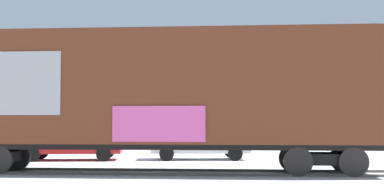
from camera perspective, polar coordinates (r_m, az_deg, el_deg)
The scene contains 7 objects.
ground_plane at distance 16.65m, azimuth -4.17°, elevation -8.86°, with size 260.00×260.00×0.00m, color silver.
track at distance 16.85m, azimuth -8.01°, elevation -8.64°, with size 60.02×3.08×0.08m.
freight_car at distance 16.63m, azimuth -4.99°, elevation 0.61°, with size 15.86×3.03×4.88m.
flagpole at distance 30.19m, azimuth 15.21°, elevation 2.59°, with size 0.28×1.38×7.31m.
hillside at distance 91.90m, azimuth 2.04°, elevation -1.02°, with size 153.32×34.87×14.73m.
parked_car_red at distance 22.73m, azimuth -13.77°, elevation -5.13°, with size 4.62×2.34×1.64m.
parked_car_white at distance 22.46m, azimuth 0.85°, elevation -5.20°, with size 4.54×2.25×1.67m.
Camera 1 is at (2.18, -16.42, 1.69)m, focal length 46.18 mm.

